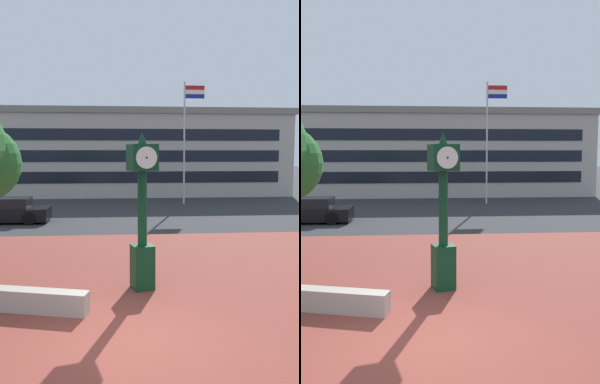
{
  "view_description": "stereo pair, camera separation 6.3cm",
  "coord_description": "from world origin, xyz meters",
  "views": [
    {
      "loc": [
        -0.19,
        -7.35,
        3.54
      ],
      "look_at": [
        0.67,
        3.01,
        2.55
      ],
      "focal_mm": 38.36,
      "sensor_mm": 36.0,
      "label": 1
    },
    {
      "loc": [
        -0.13,
        -7.36,
        3.54
      ],
      "look_at": [
        0.67,
        3.01,
        2.55
      ],
      "focal_mm": 38.36,
      "sensor_mm": 36.0,
      "label": 2
    }
  ],
  "objects": [
    {
      "name": "planter_wall",
      "position": [
        -2.37,
        1.82,
        0.25
      ],
      "size": [
        3.19,
        1.21,
        0.5
      ],
      "primitive_type": "cube",
      "rotation": [
        0.0,
        0.0,
        -0.26
      ],
      "color": "#ADA393",
      "rests_on": "ground"
    },
    {
      "name": "plaza_brick_paving",
      "position": [
        0.0,
        3.13,
        0.0
      ],
      "size": [
        44.0,
        14.27,
        0.01
      ],
      "primitive_type": "cube",
      "color": "brown",
      "rests_on": "ground"
    },
    {
      "name": "street_clock",
      "position": [
        0.49,
        3.09,
        2.04
      ],
      "size": [
        0.82,
        0.84,
        4.07
      ],
      "rotation": [
        0.0,
        0.0,
        0.25
      ],
      "color": "#0C381E",
      "rests_on": "ground"
    },
    {
      "name": "flagpole_primary",
      "position": [
        4.75,
        21.04,
        4.9
      ],
      "size": [
        1.45,
        0.14,
        8.46
      ],
      "color": "silver",
      "rests_on": "ground"
    },
    {
      "name": "ground_plane",
      "position": [
        0.0,
        0.0,
        0.0
      ],
      "size": [
        200.0,
        200.0,
        0.0
      ],
      "primitive_type": "plane",
      "color": "#2D2D30"
    },
    {
      "name": "car_street_mid",
      "position": [
        -5.76,
        13.93,
        0.57
      ],
      "size": [
        4.43,
        1.89,
        1.28
      ],
      "rotation": [
        0.0,
        0.0,
        1.56
      ],
      "color": "black",
      "rests_on": "ground"
    },
    {
      "name": "civic_building",
      "position": [
        1.32,
        31.7,
        3.58
      ],
      "size": [
        26.31,
        14.22,
        7.13
      ],
      "color": "#B2ADA3",
      "rests_on": "ground"
    }
  ]
}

